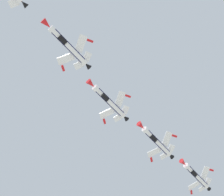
{
  "coord_description": "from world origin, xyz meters",
  "views": [
    {
      "loc": [
        5.23,
        -7.67,
        1.78
      ],
      "look_at": [
        21.09,
        31.96,
        73.29
      ],
      "focal_mm": 50.01,
      "sensor_mm": 36.0,
      "label": 1
    }
  ],
  "objects": [
    {
      "name": "fighter_jet_left_wing",
      "position": [
        5.49,
        21.81,
        72.54
      ],
      "size": [
        14.77,
        10.51,
        5.04
      ],
      "rotation": [
        0.0,
        0.4,
        2.05
      ],
      "color": "white"
    },
    {
      "name": "fighter_jet_left_outer",
      "position": [
        37.43,
        39.16,
        70.92
      ],
      "size": [
        14.77,
        10.51,
        5.04
      ],
      "rotation": [
        0.0,
        0.4,
        2.05
      ],
      "color": "white"
    },
    {
      "name": "fighter_jet_right_wing",
      "position": [
        20.53,
        33.04,
        72.96
      ],
      "size": [
        14.77,
        10.4,
        5.24
      ],
      "rotation": [
        0.0,
        0.46,
        2.05
      ],
      "color": "white"
    },
    {
      "name": "fighter_jet_right_outer",
      "position": [
        55.65,
        48.03,
        72.67
      ],
      "size": [
        14.77,
        10.43,
        5.2
      ],
      "rotation": [
        0.0,
        0.45,
        2.05
      ],
      "color": "white"
    }
  ]
}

